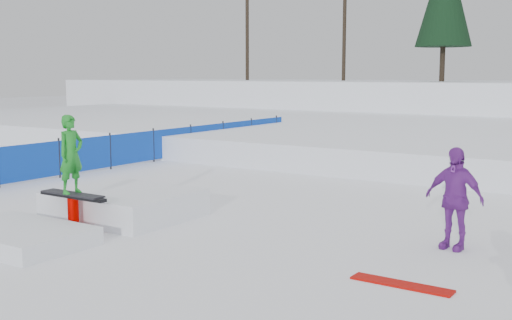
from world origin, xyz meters
The scene contains 6 objects.
ground centered at (0.00, 0.00, 0.00)m, with size 120.00×120.00×0.00m, color white.
snow_midrise centered at (0.00, 16.00, 0.40)m, with size 50.00×18.00×0.80m, color white.
safety_fence centered at (-6.50, 6.60, 0.55)m, with size 0.05×16.00×1.10m.
spectator_purple centered at (4.68, 1.50, 0.84)m, with size 0.98×0.41×1.68m, color purple.
loose_board_red centered at (4.65, -0.73, 0.01)m, with size 1.40×0.28×0.03m, color #A80803.
jib_rail_feature centered at (-1.48, -0.48, 0.30)m, with size 2.60×4.40×2.11m.
Camera 1 is at (7.61, -8.80, 2.84)m, focal length 45.00 mm.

